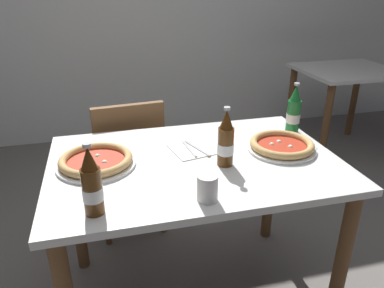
% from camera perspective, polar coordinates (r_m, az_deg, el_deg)
% --- Properties ---
extents(dining_table_main, '(1.20, 0.80, 0.75)m').
position_cam_1_polar(dining_table_main, '(1.60, 0.44, -6.08)').
color(dining_table_main, silver).
rests_on(dining_table_main, ground_plane).
extents(chair_behind_table, '(0.44, 0.44, 0.85)m').
position_cam_1_polar(chair_behind_table, '(2.18, -9.82, -2.41)').
color(chair_behind_table, brown).
rests_on(chair_behind_table, ground_plane).
extents(dining_table_background, '(0.80, 0.70, 0.75)m').
position_cam_1_polar(dining_table_background, '(3.47, 22.68, 8.14)').
color(dining_table_background, silver).
rests_on(dining_table_background, ground_plane).
extents(pizza_margherita_near, '(0.30, 0.30, 0.04)m').
position_cam_1_polar(pizza_margherita_near, '(1.67, 13.76, -0.27)').
color(pizza_margherita_near, white).
rests_on(pizza_margherita_near, dining_table_main).
extents(pizza_marinara_far, '(0.32, 0.32, 0.04)m').
position_cam_1_polar(pizza_marinara_far, '(1.54, -14.64, -2.56)').
color(pizza_marinara_far, white).
rests_on(pizza_marinara_far, dining_table_main).
extents(beer_bottle_left, '(0.07, 0.07, 0.25)m').
position_cam_1_polar(beer_bottle_left, '(1.47, 5.25, 0.42)').
color(beer_bottle_left, '#512D0F').
rests_on(beer_bottle_left, dining_table_main).
extents(beer_bottle_center, '(0.07, 0.07, 0.25)m').
position_cam_1_polar(beer_bottle_center, '(1.20, -15.25, -6.14)').
color(beer_bottle_center, '#512D0F').
rests_on(beer_bottle_center, dining_table_main).
extents(beer_bottle_right, '(0.07, 0.07, 0.25)m').
position_cam_1_polar(beer_bottle_right, '(1.86, 15.48, 4.83)').
color(beer_bottle_right, '#196B2D').
rests_on(beer_bottle_right, dining_table_main).
extents(napkin_with_cutlery, '(0.21, 0.21, 0.01)m').
position_cam_1_polar(napkin_with_cutlery, '(1.63, 0.14, -0.80)').
color(napkin_with_cutlery, white).
rests_on(napkin_with_cutlery, dining_table_main).
extents(paper_cup, '(0.07, 0.07, 0.09)m').
position_cam_1_polar(paper_cup, '(1.25, 2.40, -6.81)').
color(paper_cup, white).
rests_on(paper_cup, dining_table_main).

